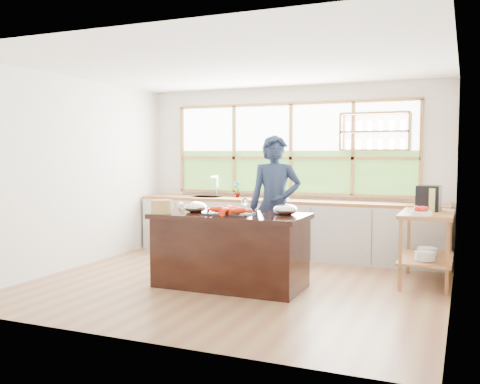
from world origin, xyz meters
The scene contains 18 objects.
ground_plane centered at (0.00, 0.00, 0.00)m, with size 5.00×5.00×0.00m, color olive.
room_shell centered at (0.02, 0.51, 1.75)m, with size 5.02×4.52×2.71m.
back_counter centered at (-0.02, 1.94, 0.45)m, with size 4.90×0.63×0.90m.
right_shelf_unit centered at (2.19, 0.89, 0.60)m, with size 0.62×1.10×0.90m.
island centered at (0.00, -0.20, 0.45)m, with size 1.85×0.90×0.90m.
cook centered at (0.32, 0.54, 0.93)m, with size 0.68×0.45×1.87m, color #172139.
potted_plant centered at (-0.85, 2.00, 1.04)m, with size 0.15×0.10×0.28m, color slate.
cutting_board centered at (-0.14, 1.94, 0.91)m, with size 0.40×0.30×0.01m, color green.
espresso_machine centered at (2.19, 1.08, 1.06)m, with size 0.28×0.30×0.32m, color black.
wine_bottle centered at (2.24, 0.90, 1.05)m, with size 0.07×0.07×0.30m, color #A5B85A.
fruit_bowl centered at (2.14, 0.50, 0.94)m, with size 0.26×0.26×0.11m.
slate_board centered at (0.02, -0.29, 0.91)m, with size 0.55×0.40×0.02m, color black.
lobster_pile centered at (0.04, -0.32, 0.96)m, with size 0.52×0.48×0.08m.
mixing_bowl_left centered at (-0.46, -0.22, 0.96)m, with size 0.29×0.29×0.14m, color #B6BABE.
mixing_bowl_right centered at (0.65, -0.06, 0.96)m, with size 0.29×0.29×0.14m, color #B6BABE.
wine_glass centered at (0.29, -0.44, 1.06)m, with size 0.08×0.08×0.22m.
wicker_basket centered at (-0.79, -0.49, 0.98)m, with size 0.25×0.25×0.16m, color tan.
parchment_roll centered at (-0.82, 0.06, 0.94)m, with size 0.08×0.08×0.30m, color white.
Camera 1 is at (2.61, -6.07, 1.63)m, focal length 40.00 mm.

